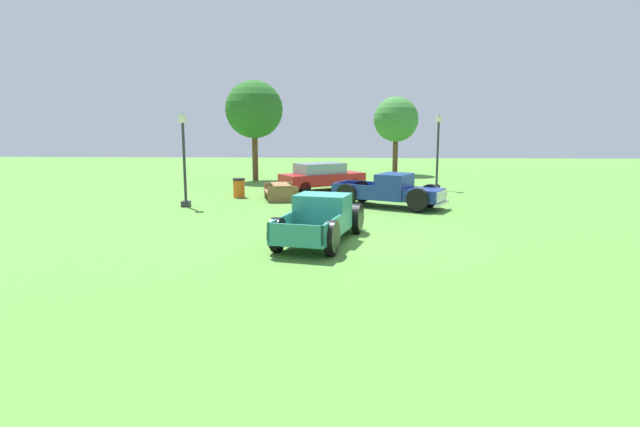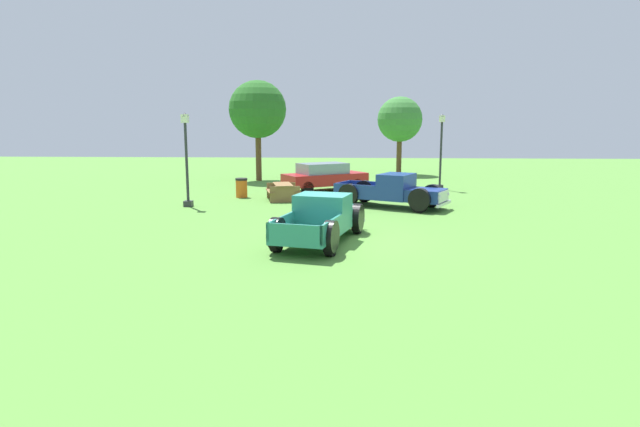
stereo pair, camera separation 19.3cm
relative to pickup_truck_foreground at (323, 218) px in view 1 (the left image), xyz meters
name	(u,v)px [view 1 (the left image)]	position (x,y,z in m)	size (l,w,h in m)	color
ground_plane	(339,240)	(0.49, -0.02, -0.70)	(80.00, 80.00, 0.00)	#548C38
pickup_truck_foreground	(323,218)	(0.00, 0.00, 0.00)	(2.85, 5.04, 1.46)	#2D8475
pickup_truck_behind_left	(395,192)	(2.88, 6.65, 0.01)	(5.07, 3.66, 1.47)	navy
sedan_distant_a	(322,176)	(-0.55, 12.41, 0.09)	(4.76, 3.94, 1.50)	#B21E1E
lamp_post_near	(184,158)	(-6.28, 6.49, 1.44)	(0.36, 0.36, 4.07)	#2D2D33
lamp_post_far	(438,150)	(5.79, 13.29, 1.46)	(0.36, 0.36, 4.11)	#2D2D33
picnic_table	(281,190)	(-2.35, 8.68, -0.20)	(1.86, 2.10, 0.78)	olive
trash_can	(239,188)	(-4.51, 9.50, -0.22)	(0.59, 0.59, 0.95)	orange
oak_tree_east	(396,120)	(4.31, 21.94, 3.16)	(3.15, 3.15, 5.46)	brown
oak_tree_west	(254,110)	(-4.97, 17.30, 3.75)	(3.59, 3.59, 6.26)	brown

